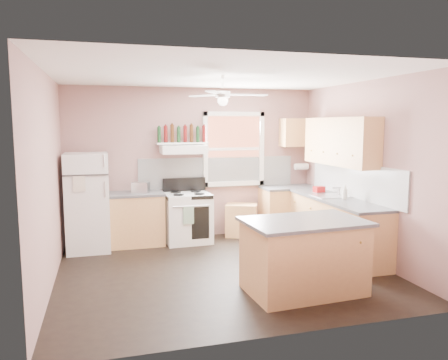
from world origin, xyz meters
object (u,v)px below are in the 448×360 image
object	(u,v)px
refrigerator	(88,202)
cart	(241,221)
toaster	(141,187)
stove	(188,218)
island	(304,258)

from	to	relation	value
refrigerator	cart	xyz separation A→B (m)	(2.68, 0.21, -0.52)
refrigerator	toaster	bearing A→B (deg)	9.14
stove	island	distance (m)	2.80
refrigerator	island	size ratio (longest dim) A/B	1.17
cart	island	size ratio (longest dim) A/B	0.41
refrigerator	cart	size ratio (longest dim) A/B	2.85
cart	toaster	bearing A→B (deg)	-154.90
refrigerator	island	bearing A→B (deg)	-44.61
refrigerator	island	xyz separation A→B (m)	(2.60, -2.55, -0.37)
toaster	cart	size ratio (longest dim) A/B	0.50
toaster	stove	distance (m)	0.97
stove	toaster	bearing A→B (deg)	173.50
stove	island	world-z (taller)	same
refrigerator	island	distance (m)	3.66
refrigerator	stove	xyz separation A→B (m)	(1.65, 0.08, -0.37)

